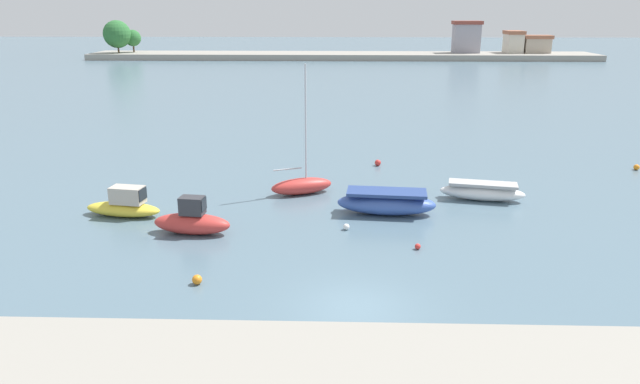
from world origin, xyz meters
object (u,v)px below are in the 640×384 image
(moored_boat_4, at_px, (482,192))
(mooring_buoy_1, at_px, (418,247))
(moored_boat_2, at_px, (302,185))
(mooring_buoy_2, at_px, (378,163))
(mooring_buoy_0, at_px, (197,280))
(moored_boat_1, at_px, (192,221))
(moored_boat_0, at_px, (124,205))
(moored_boat_3, at_px, (386,203))
(mooring_buoy_3, at_px, (346,227))
(mooring_buoy_4, at_px, (636,167))

(moored_boat_4, xyz_separation_m, mooring_buoy_1, (-4.45, -7.15, -0.35))
(moored_boat_2, xyz_separation_m, mooring_buoy_2, (4.75, 6.42, -0.31))
(moored_boat_2, height_order, mooring_buoy_0, moored_boat_2)
(moored_boat_1, bearing_deg, mooring_buoy_0, -67.99)
(moored_boat_0, height_order, mooring_buoy_2, moored_boat_0)
(moored_boat_1, bearing_deg, moored_boat_2, 59.76)
(moored_boat_2, height_order, moored_boat_4, moored_boat_2)
(moored_boat_0, bearing_deg, moored_boat_1, -21.25)
(moored_boat_3, height_order, mooring_buoy_3, moored_boat_3)
(moored_boat_0, bearing_deg, mooring_buoy_3, 0.50)
(moored_boat_1, relative_size, moored_boat_3, 0.73)
(moored_boat_1, xyz_separation_m, mooring_buoy_1, (10.41, -1.61, -0.48))
(moored_boat_3, relative_size, moored_boat_4, 1.09)
(moored_boat_2, distance_m, mooring_buoy_1, 9.75)
(moored_boat_4, height_order, mooring_buoy_2, moored_boat_4)
(moored_boat_0, bearing_deg, mooring_buoy_1, -6.49)
(moored_boat_4, xyz_separation_m, mooring_buoy_2, (-5.32, 7.22, -0.27))
(mooring_buoy_0, xyz_separation_m, mooring_buoy_1, (8.96, 3.72, -0.06))
(moored_boat_2, distance_m, mooring_buoy_2, 7.99)
(moored_boat_3, relative_size, mooring_buoy_4, 13.96)
(moored_boat_1, distance_m, mooring_buoy_3, 7.33)
(moored_boat_0, distance_m, moored_boat_3, 13.44)
(moored_boat_4, bearing_deg, mooring_buoy_4, 41.11)
(moored_boat_1, height_order, moored_boat_4, moored_boat_1)
(mooring_buoy_0, bearing_deg, moored_boat_1, 105.21)
(mooring_buoy_3, bearing_deg, moored_boat_1, -174.57)
(mooring_buoy_1, distance_m, mooring_buoy_3, 3.89)
(moored_boat_1, relative_size, mooring_buoy_4, 10.25)
(moored_boat_3, xyz_separation_m, moored_boat_4, (5.49, 2.45, -0.12))
(mooring_buoy_1, xyz_separation_m, mooring_buoy_2, (-0.87, 14.37, 0.08))
(moored_boat_2, xyz_separation_m, mooring_buoy_3, (2.49, -5.66, -0.37))
(mooring_buoy_2, bearing_deg, mooring_buoy_4, -1.82)
(moored_boat_2, xyz_separation_m, mooring_buoy_4, (21.71, 5.88, -0.34))
(mooring_buoy_0, bearing_deg, moored_boat_3, 46.77)
(mooring_buoy_0, bearing_deg, mooring_buoy_2, 65.90)
(moored_boat_0, relative_size, mooring_buoy_0, 10.65)
(moored_boat_3, bearing_deg, moored_boat_1, -156.68)
(moored_boat_3, relative_size, mooring_buoy_0, 13.44)
(moored_boat_0, bearing_deg, mooring_buoy_4, 26.71)
(moored_boat_0, relative_size, moored_boat_2, 0.56)
(moored_boat_4, distance_m, mooring_buoy_1, 8.43)
(moored_boat_2, bearing_deg, mooring_buoy_0, -128.32)
(moored_boat_1, xyz_separation_m, moored_boat_3, (9.37, 3.09, -0.01))
(mooring_buoy_4, bearing_deg, mooring_buoy_1, -139.31)
(moored_boat_0, height_order, mooring_buoy_1, moored_boat_0)
(moored_boat_1, height_order, moored_boat_2, moored_boat_2)
(moored_boat_1, height_order, mooring_buoy_2, moored_boat_1)
(mooring_buoy_2, xyz_separation_m, mooring_buoy_3, (-2.26, -12.07, -0.06))
(moored_boat_1, height_order, mooring_buoy_1, moored_boat_1)
(mooring_buoy_1, bearing_deg, mooring_buoy_3, 143.71)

